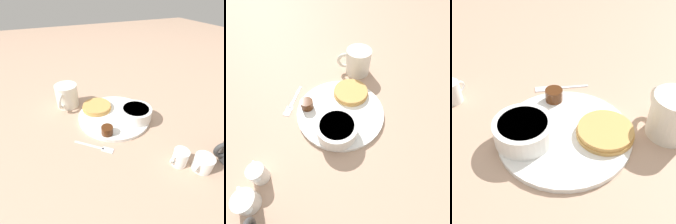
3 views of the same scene
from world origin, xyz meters
TOP-DOWN VIEW (x-y plane):
  - ground_plane at (0.00, 0.00)m, footprint 4.00×4.00m
  - plate at (0.00, 0.00)m, footprint 0.28×0.28m
  - pancake_stack at (0.07, 0.05)m, footprint 0.12×0.12m
  - bowl at (-0.05, -0.07)m, footprint 0.12×0.12m
  - syrup_cup at (-0.09, 0.07)m, footprint 0.04×0.04m
  - butter_ramekin at (-0.08, -0.08)m, footprint 0.04×0.04m
  - coffee_mug at (0.16, 0.15)m, footprint 0.12×0.10m
  - creamer_pitcher_near at (-0.28, -0.09)m, footprint 0.04×0.07m
  - creamer_pitcher_far at (-0.32, -0.14)m, footprint 0.05×0.08m
  - fork at (-0.13, 0.11)m, footprint 0.10×0.11m

SIDE VIEW (x-z plane):
  - ground_plane at x=0.00m, z-range 0.00..0.00m
  - fork at x=-0.13m, z-range 0.00..0.00m
  - plate at x=0.00m, z-range 0.00..0.01m
  - pancake_stack at x=0.07m, z-range 0.01..0.03m
  - creamer_pitcher_far at x=-0.32m, z-range 0.00..0.05m
  - syrup_cup at x=-0.09m, z-range 0.01..0.04m
  - butter_ramekin at x=-0.08m, z-range 0.01..0.05m
  - creamer_pitcher_near at x=-0.28m, z-range 0.00..0.06m
  - bowl at x=-0.05m, z-range 0.01..0.06m
  - coffee_mug at x=0.16m, z-range 0.00..0.10m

